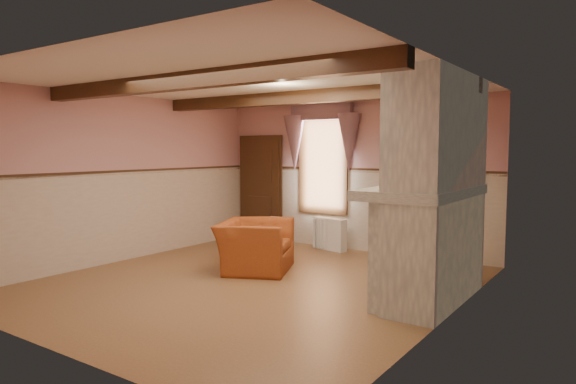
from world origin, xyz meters
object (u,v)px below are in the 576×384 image
Objects in this scene: side_table at (275,246)px; bowl at (420,184)px; mantel_clock at (439,177)px; radiator at (330,234)px; armchair at (255,246)px; oil_lamp at (433,175)px.

bowl reaches higher than side_table.
mantel_clock is (0.00, 0.74, 0.05)m from bowl.
mantel_clock reaches higher than bowl.
mantel_clock reaches higher than side_table.
radiator is at bearing 138.69° from bowl.
radiator is at bearing 149.57° from mantel_clock.
side_table is at bearing -87.69° from radiator.
armchair is at bearing -81.75° from radiator.
side_table is at bearing 178.69° from mantel_clock.
armchair is 2.89m from bowl.
armchair is at bearing 177.09° from bowl.
side_table is at bearing 163.91° from bowl.
radiator is at bearing 145.59° from oil_lamp.
oil_lamp is at bearing -106.46° from armchair.
radiator is (0.14, 2.09, -0.09)m from armchair.
oil_lamp reaches higher than radiator.
mantel_clock is at bearing 90.00° from oil_lamp.
side_table is 0.79× the size of radiator.
side_table is 1.96× the size of oil_lamp.
oil_lamp reaches higher than mantel_clock.
armchair is 2.97m from mantel_clock.
oil_lamp is at bearing 90.00° from bowl.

